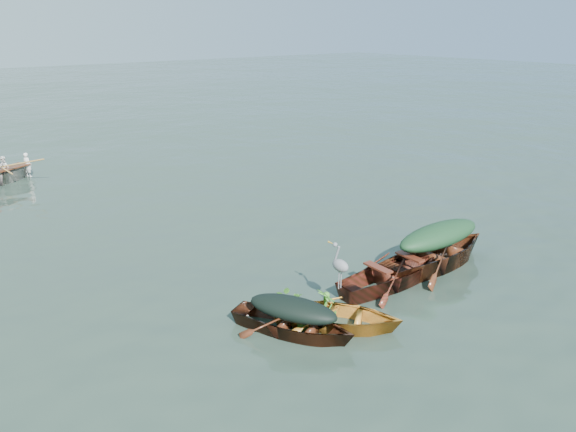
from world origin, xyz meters
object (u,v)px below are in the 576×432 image
(green_tarp_boat, at_px, (436,267))
(dark_covered_boat, at_px, (293,333))
(yellow_dinghy, at_px, (337,327))
(open_wooden_boat, at_px, (393,285))
(heron, at_px, (340,272))
(rowed_boat, at_px, (1,183))

(green_tarp_boat, bearing_deg, dark_covered_boat, 92.49)
(yellow_dinghy, height_order, dark_covered_boat, yellow_dinghy)
(dark_covered_boat, relative_size, open_wooden_boat, 0.78)
(heron, bearing_deg, green_tarp_boat, -35.40)
(yellow_dinghy, xyz_separation_m, open_wooden_boat, (2.14, 0.51, 0.00))
(yellow_dinghy, xyz_separation_m, green_tarp_boat, (3.64, 0.51, 0.00))
(yellow_dinghy, relative_size, open_wooden_boat, 0.75)
(green_tarp_boat, distance_m, open_wooden_boat, 1.50)
(dark_covered_boat, distance_m, green_tarp_boat, 4.44)
(green_tarp_boat, bearing_deg, open_wooden_boat, 90.00)
(dark_covered_boat, bearing_deg, rowed_boat, 71.76)
(yellow_dinghy, distance_m, rowed_boat, 14.81)
(dark_covered_boat, distance_m, rowed_boat, 14.38)
(green_tarp_boat, relative_size, heron, 5.07)
(yellow_dinghy, bearing_deg, rowed_boat, 61.97)
(heron, bearing_deg, open_wooden_boat, -33.29)
(yellow_dinghy, xyz_separation_m, rowed_boat, (-2.49, 14.60, 0.00))
(yellow_dinghy, xyz_separation_m, dark_covered_boat, (-0.80, 0.32, 0.00))
(green_tarp_boat, xyz_separation_m, open_wooden_boat, (-1.50, 0.00, 0.00))
(yellow_dinghy, relative_size, rowed_boat, 0.74)
(dark_covered_boat, relative_size, green_tarp_boat, 0.67)
(rowed_boat, bearing_deg, heron, 165.14)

